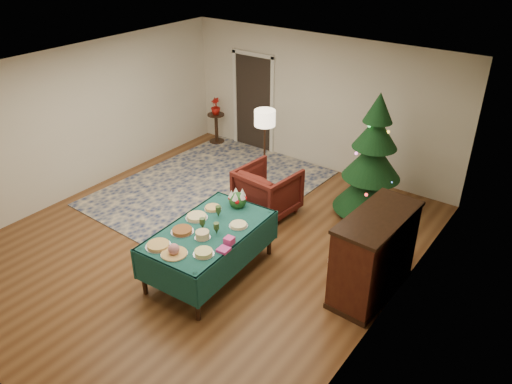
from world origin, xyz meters
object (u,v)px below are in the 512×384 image
Objects in this scene: gift_box at (229,241)px; piano at (374,255)px; potted_plant at (216,110)px; christmas_tree at (372,162)px; buffet_table at (209,238)px; side_table at (216,129)px; armchair at (268,189)px; floor_lamp at (265,123)px.

piano reaches higher than gift_box.
potted_plant is 0.17× the size of christmas_tree.
potted_plant is at bearing 129.08° from buffet_table.
side_table is at bearing 129.08° from buffet_table.
armchair reaches higher than gift_box.
piano is (1.61, 1.09, -0.19)m from gift_box.
christmas_tree is 2.18m from piano.
gift_box is (0.46, -0.10, 0.20)m from buffet_table.
gift_box is 1.95m from piano.
potted_plant is (-2.76, 1.88, 0.32)m from armchair.
piano is (2.93, -1.59, -0.74)m from floor_lamp.
side_table is at bearing 132.27° from gift_box.
potted_plant reaches higher than buffet_table.
buffet_table is 3.15m from christmas_tree.
piano is (5.13, -2.78, 0.27)m from side_table.
potted_plant is at bearing 168.40° from christmas_tree.
gift_box is at bearing -47.73° from side_table.
buffet_table is 4.87m from side_table.
piano is (2.06, 0.99, 0.00)m from buffet_table.
christmas_tree is at bearing -11.60° from side_table.
christmas_tree reaches higher than armchair.
potted_plant is at bearing 151.49° from floor_lamp.
buffet_table is 16.54× the size of gift_box.
armchair reaches higher than buffet_table.
potted_plant is (-3.52, 3.88, -0.01)m from gift_box.
armchair is 0.43× the size of christmas_tree.
potted_plant is at bearing 151.51° from piano.
floor_lamp is 0.72× the size of christmas_tree.
floor_lamp is 1.08× the size of piano.
piano is at bearing -63.77° from christmas_tree.
buffet_table is 2.29m from piano.
armchair is at bearing -34.35° from potted_plant.
gift_box reaches higher than buffet_table.
floor_lamp is at bearing -170.38° from christmas_tree.
floor_lamp is (-0.56, 0.69, 0.87)m from armchair.
buffet_table is 2.89× the size of side_table.
christmas_tree is 1.50× the size of piano.
floor_lamp is 2.04m from christmas_tree.
gift_box is 3.09m from christmas_tree.
floor_lamp is 2.31× the size of side_table.
christmas_tree reaches higher than piano.
buffet_table is at bearing -154.25° from piano.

